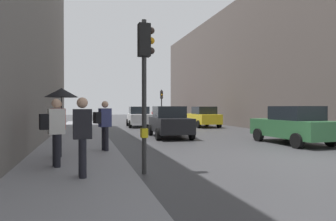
{
  "coord_description": "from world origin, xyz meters",
  "views": [
    {
      "loc": [
        -6.95,
        -7.62,
        1.71
      ],
      "look_at": [
        -1.52,
        11.24,
        1.49
      ],
      "focal_mm": 31.02,
      "sensor_mm": 36.0,
      "label": 1
    }
  ],
  "objects": [
    {
      "name": "sidewalk_kerb",
      "position": [
        -7.25,
        6.0,
        0.08
      ],
      "size": [
        2.93,
        40.0,
        0.16
      ],
      "primitive_type": "cube",
      "color": "gray",
      "rests_on": "ground"
    },
    {
      "name": "pedestrian_with_grey_backpack",
      "position": [
        -6.3,
        2.93,
        1.16
      ],
      "size": [
        0.66,
        0.47,
        1.77
      ],
      "color": "black",
      "rests_on": "sidewalk_kerb"
    },
    {
      "name": "car_red_sedan",
      "position": [
        2.25,
        26.52,
        0.88
      ],
      "size": [
        2.1,
        4.24,
        1.76
      ],
      "color": "red",
      "rests_on": "ground"
    },
    {
      "name": "car_white_compact",
      "position": [
        -2.39,
        17.34,
        0.88
      ],
      "size": [
        2.24,
        4.31,
        1.76
      ],
      "color": "silver",
      "rests_on": "ground"
    },
    {
      "name": "car_yellow_taxi",
      "position": [
        2.89,
        15.56,
        0.88
      ],
      "size": [
        2.14,
        4.26,
        1.76
      ],
      "color": "yellow",
      "rests_on": "ground"
    },
    {
      "name": "traffic_light_far_median",
      "position": [
        0.87,
        22.03,
        2.45
      ],
      "size": [
        0.25,
        0.43,
        3.55
      ],
      "color": "#2D2D2D",
      "rests_on": "ground"
    },
    {
      "name": "pedestrian_with_umbrella",
      "position": [
        -7.67,
        1.84,
        1.84
      ],
      "size": [
        1.0,
        1.0,
        2.14
      ],
      "color": "black",
      "rests_on": "sidewalk_kerb"
    },
    {
      "name": "car_dark_suv",
      "position": [
        -2.32,
        8.16,
        0.88
      ],
      "size": [
        2.25,
        4.32,
        1.76
      ],
      "color": "black",
      "rests_on": "ground"
    },
    {
      "name": "ground_plane",
      "position": [
        0.0,
        0.0,
        0.0
      ],
      "size": [
        120.0,
        120.0,
        0.0
      ],
      "primitive_type": "plane",
      "color": "#38383A"
    },
    {
      "name": "car_green_estate",
      "position": [
        2.36,
        3.71,
        0.88
      ],
      "size": [
        2.08,
        4.23,
        1.76
      ],
      "color": "#2D6038",
      "rests_on": "ground"
    },
    {
      "name": "traffic_light_near_left",
      "position": [
        -5.46,
        -0.3,
        2.72
      ],
      "size": [
        0.44,
        0.26,
        3.95
      ],
      "color": "#2D2D2D",
      "rests_on": "ground"
    },
    {
      "name": "pedestrian_with_black_backpack",
      "position": [
        -7.71,
        0.41,
        1.16
      ],
      "size": [
        0.65,
        0.43,
        1.77
      ],
      "color": "black",
      "rests_on": "sidewalk_kerb"
    },
    {
      "name": "pedestrian_in_dark_coat",
      "position": [
        -7.0,
        -0.93,
        1.13
      ],
      "size": [
        0.42,
        0.36,
        1.77
      ],
      "color": "black",
      "rests_on": "sidewalk_kerb"
    },
    {
      "name": "building_facade_right",
      "position": [
        11.78,
        17.57,
        5.55
      ],
      "size": [
        12.0,
        35.19,
        11.1
      ],
      "primitive_type": "cube",
      "color": "#5B514C",
      "rests_on": "ground"
    }
  ]
}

